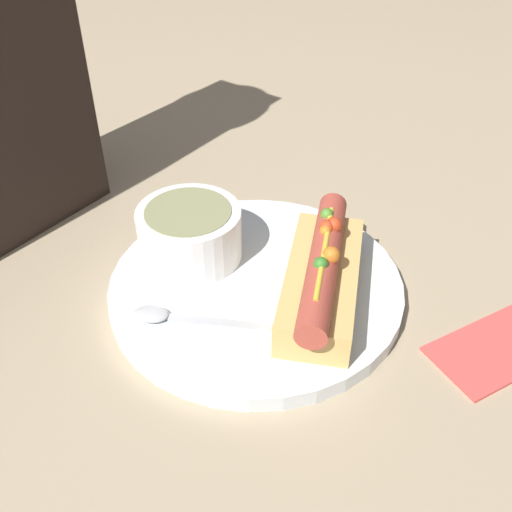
% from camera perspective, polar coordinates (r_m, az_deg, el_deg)
% --- Properties ---
extents(ground_plane, '(4.00, 4.00, 0.00)m').
position_cam_1_polar(ground_plane, '(0.61, -0.00, -3.56)').
color(ground_plane, tan).
extents(dinner_plate, '(0.29, 0.29, 0.02)m').
position_cam_1_polar(dinner_plate, '(0.60, -0.00, -2.97)').
color(dinner_plate, white).
rests_on(dinner_plate, ground_plane).
extents(hot_dog, '(0.19, 0.13, 0.06)m').
position_cam_1_polar(hot_dog, '(0.56, 6.33, -1.89)').
color(hot_dog, '#DBAD60').
rests_on(hot_dog, dinner_plate).
extents(soup_bowl, '(0.11, 0.11, 0.06)m').
position_cam_1_polar(soup_bowl, '(0.61, -6.34, 2.37)').
color(soup_bowl, white).
rests_on(soup_bowl, dinner_plate).
extents(spoon, '(0.08, 0.14, 0.01)m').
position_cam_1_polar(spoon, '(0.56, -7.06, -5.89)').
color(spoon, '#B7B7BC').
rests_on(spoon, dinner_plate).
extents(napkin, '(0.14, 0.12, 0.01)m').
position_cam_1_polar(napkin, '(0.59, 22.10, -8.05)').
color(napkin, '#E04C47').
rests_on(napkin, ground_plane).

